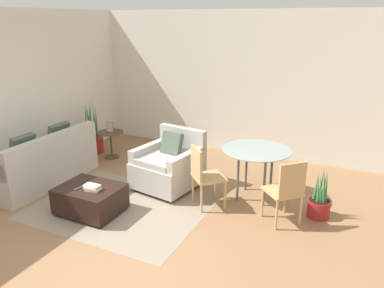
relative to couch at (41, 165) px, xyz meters
name	(u,v)px	position (x,y,z in m)	size (l,w,h in m)	color
ground_plane	(115,250)	(2.25, -1.06, -0.30)	(20.00, 20.00, 0.00)	#936B47
wall_back	(232,84)	(2.25, 2.84, 1.07)	(12.00, 0.06, 2.75)	silver
wall_left	(28,93)	(-0.57, 0.44, 1.07)	(0.06, 12.00, 2.75)	silver
area_rug	(121,207)	(1.69, -0.17, -0.30)	(2.40, 1.88, 0.01)	gray
couch	(41,165)	(0.00, 0.00, 0.00)	(0.90, 1.86, 0.91)	#B2ADA3
armchair	(169,165)	(1.98, 0.76, 0.06)	(1.00, 1.07, 0.90)	#B2ADA3
ottoman	(90,198)	(1.41, -0.46, -0.09)	(0.84, 0.66, 0.39)	black
book_stack	(92,188)	(1.52, -0.53, 0.13)	(0.22, 0.16, 0.08)	beige
tv_remote_primary	(79,188)	(1.32, -0.57, 0.09)	(0.07, 0.16, 0.01)	#333338
potted_plant	(92,140)	(-0.22, 1.54, -0.06)	(0.43, 0.43, 1.12)	maroon
side_table	(111,139)	(0.32, 1.44, 0.07)	(0.50, 0.50, 0.52)	#4C3828
picture_frame	(110,127)	(0.32, 1.44, 0.31)	(0.15, 0.07, 0.20)	#8C6647
dining_table	(256,156)	(3.33, 0.98, 0.37)	(1.02, 1.02, 0.77)	#8C9E99
dining_chair_near_left	(203,173)	(2.74, 0.39, 0.21)	(0.59, 0.59, 0.90)	tan
dining_chair_near_right	(287,188)	(3.91, 0.39, 0.21)	(0.59, 0.59, 0.90)	tan
potted_plant_small	(319,204)	(4.29, 0.79, -0.11)	(0.30, 0.30, 0.72)	maroon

